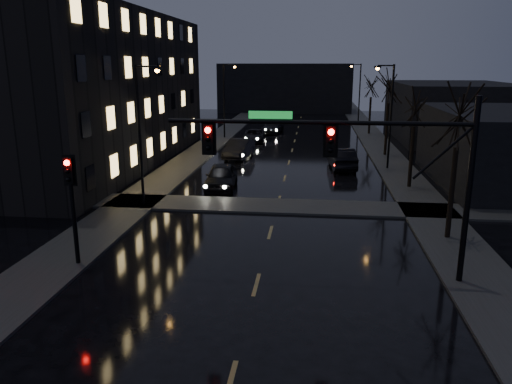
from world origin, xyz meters
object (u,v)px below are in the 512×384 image
(oncoming_car_b, at_px, (239,149))
(oncoming_car_d, at_px, (273,127))
(oncoming_car_a, at_px, (221,176))
(oncoming_car_c, at_px, (254,136))
(lead_car, at_px, (342,158))

(oncoming_car_b, bearing_deg, oncoming_car_d, 91.29)
(oncoming_car_a, bearing_deg, oncoming_car_b, 88.60)
(oncoming_car_c, bearing_deg, oncoming_car_a, -91.62)
(oncoming_car_d, height_order, lead_car, lead_car)
(oncoming_car_b, xyz_separation_m, lead_car, (8.71, -3.56, -0.00))
(oncoming_car_a, relative_size, oncoming_car_d, 0.93)
(oncoming_car_d, bearing_deg, oncoming_car_a, -86.04)
(oncoming_car_a, distance_m, oncoming_car_c, 20.38)
(lead_car, bearing_deg, oncoming_car_a, 36.37)
(oncoming_car_b, height_order, lead_car, oncoming_car_b)
(oncoming_car_d, xyz_separation_m, lead_car, (7.14, -20.04, 0.09))
(oncoming_car_b, distance_m, oncoming_car_d, 16.56)
(oncoming_car_c, height_order, oncoming_car_d, oncoming_car_d)
(oncoming_car_b, bearing_deg, oncoming_car_a, -80.98)
(oncoming_car_c, xyz_separation_m, lead_car, (8.52, -12.97, 0.17))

